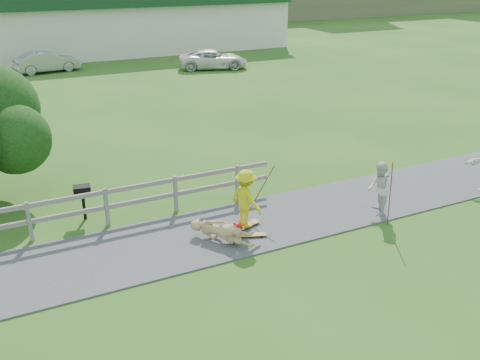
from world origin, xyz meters
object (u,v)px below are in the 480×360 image
at_px(skater_fallen, 222,232).
at_px(car_white, 213,59).
at_px(spectator_a, 379,189).
at_px(skater_rider, 246,202).
at_px(car_silver, 47,62).
at_px(bbq, 84,203).

height_order(skater_fallen, car_white, car_white).
bearing_deg(skater_fallen, spectator_a, -38.21).
bearing_deg(spectator_a, car_white, -163.06).
bearing_deg(skater_fallen, skater_rider, -8.30).
xyz_separation_m(spectator_a, car_silver, (-5.25, 26.79, -0.11)).
relative_size(skater_fallen, car_white, 0.39).
height_order(skater_rider, spectator_a, skater_rider).
xyz_separation_m(skater_rider, car_silver, (-1.43, 25.93, -0.12)).
distance_m(skater_rider, skater_fallen, 1.11).
xyz_separation_m(skater_rider, skater_fallen, (-0.91, -0.42, -0.48)).
relative_size(skater_rider, car_silver, 0.39).
bearing_deg(skater_fallen, car_silver, 58.27).
height_order(car_silver, car_white, car_silver).
bearing_deg(bbq, skater_fallen, -37.61).
bearing_deg(skater_rider, car_white, -37.74).
bearing_deg(car_silver, skater_rider, 175.01).
distance_m(car_white, bbq, 23.32).
xyz_separation_m(car_silver, bbq, (-2.37, -23.34, -0.18)).
xyz_separation_m(skater_rider, spectator_a, (3.82, -0.86, -0.02)).
height_order(spectator_a, car_white, spectator_a).
bearing_deg(bbq, spectator_a, -15.78).
relative_size(skater_fallen, spectator_a, 1.13).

